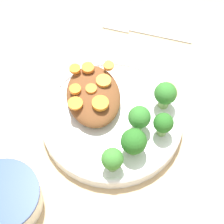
# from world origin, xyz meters

# --- Properties ---
(ground_plane) EXTENTS (4.00, 4.00, 0.00)m
(ground_plane) POSITION_xyz_m (0.00, 0.00, 0.00)
(ground_plane) COLOR tan
(plate) EXTENTS (0.24, 0.24, 0.03)m
(plate) POSITION_xyz_m (0.00, 0.00, 0.01)
(plate) COLOR white
(plate) RESTS_ON ground_plane
(dip_bowl) EXTENTS (0.11, 0.11, 0.05)m
(dip_bowl) POSITION_xyz_m (0.12, -0.18, 0.03)
(dip_bowl) COLOR white
(dip_bowl) RESTS_ON ground_plane
(stew_mound) EXTENTS (0.13, 0.09, 0.03)m
(stew_mound) POSITION_xyz_m (-0.04, -0.03, 0.04)
(stew_mound) COLOR brown
(stew_mound) RESTS_ON plate
(broccoli_floret_0) EXTENTS (0.04, 0.04, 0.05)m
(broccoli_floret_0) POSITION_xyz_m (0.03, 0.04, 0.06)
(broccoli_floret_0) COLOR #7FA85B
(broccoli_floret_0) RESTS_ON plate
(broccoli_floret_1) EXTENTS (0.03, 0.03, 0.05)m
(broccoli_floret_1) POSITION_xyz_m (0.04, 0.08, 0.05)
(broccoli_floret_1) COLOR #759E51
(broccoli_floret_1) RESTS_ON plate
(broccoli_floret_2) EXTENTS (0.03, 0.03, 0.05)m
(broccoli_floret_2) POSITION_xyz_m (0.09, -0.01, 0.05)
(broccoli_floret_2) COLOR #7FA85B
(broccoli_floret_2) RESTS_ON plate
(broccoli_floret_3) EXTENTS (0.04, 0.04, 0.05)m
(broccoli_floret_3) POSITION_xyz_m (0.07, 0.02, 0.05)
(broccoli_floret_3) COLOR #7FA85B
(broccoli_floret_3) RESTS_ON plate
(broccoli_floret_4) EXTENTS (0.04, 0.04, 0.06)m
(broccoli_floret_4) POSITION_xyz_m (-0.01, 0.09, 0.05)
(broccoli_floret_4) COLOR #7FA85B
(broccoli_floret_4) RESTS_ON plate
(carrot_slice_0) EXTENTS (0.02, 0.02, 0.00)m
(carrot_slice_0) POSITION_xyz_m (-0.04, -0.03, 0.06)
(carrot_slice_0) COLOR orange
(carrot_slice_0) RESTS_ON stew_mound
(carrot_slice_1) EXTENTS (0.03, 0.03, 0.01)m
(carrot_slice_1) POSITION_xyz_m (-0.01, -0.02, 0.06)
(carrot_slice_1) COLOR orange
(carrot_slice_1) RESTS_ON stew_mound
(carrot_slice_2) EXTENTS (0.02, 0.02, 0.01)m
(carrot_slice_2) POSITION_xyz_m (-0.08, -0.03, 0.06)
(carrot_slice_2) COLOR orange
(carrot_slice_2) RESTS_ON stew_mound
(carrot_slice_3) EXTENTS (0.02, 0.02, 0.01)m
(carrot_slice_3) POSITION_xyz_m (-0.04, -0.06, 0.06)
(carrot_slice_3) COLOR orange
(carrot_slice_3) RESTS_ON stew_mound
(carrot_slice_4) EXTENTS (0.03, 0.03, 0.01)m
(carrot_slice_4) POSITION_xyz_m (-0.05, -0.01, 0.06)
(carrot_slice_4) COLOR orange
(carrot_slice_4) RESTS_ON stew_mound
(carrot_slice_5) EXTENTS (0.02, 0.02, 0.00)m
(carrot_slice_5) POSITION_xyz_m (-0.01, -0.06, 0.06)
(carrot_slice_5) COLOR orange
(carrot_slice_5) RESTS_ON stew_mound
(carrot_slice_6) EXTENTS (0.02, 0.02, 0.01)m
(carrot_slice_6) POSITION_xyz_m (-0.08, 0.01, 0.06)
(carrot_slice_6) COLOR orange
(carrot_slice_6) RESTS_ON stew_mound
(carrot_slice_7) EXTENTS (0.02, 0.02, 0.01)m
(carrot_slice_7) POSITION_xyz_m (-0.08, -0.05, 0.06)
(carrot_slice_7) COLOR orange
(carrot_slice_7) RESTS_ON stew_mound
(fork) EXTENTS (0.09, 0.17, 0.01)m
(fork) POSITION_xyz_m (-0.21, 0.09, 0.00)
(fork) COLOR #B4B4B4
(fork) RESTS_ON ground_plane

